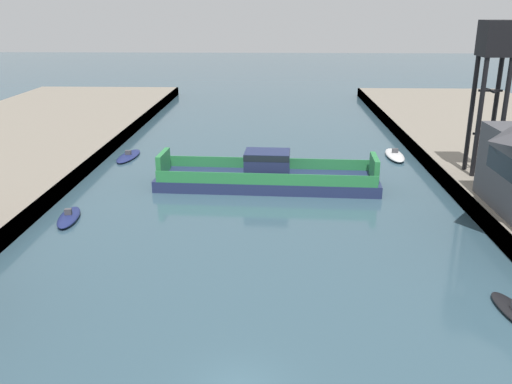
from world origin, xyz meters
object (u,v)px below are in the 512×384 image
object	(u,v)px
chain_ferry	(267,176)
moored_boat_near_right	(128,156)
moored_boat_near_left	(69,217)
moored_boat_mid_right	(395,155)
crane_tower	(495,59)

from	to	relation	value
chain_ferry	moored_boat_near_right	distance (m)	19.57
moored_boat_near_left	moored_boat_mid_right	distance (m)	37.69
moored_boat_near_right	crane_tower	size ratio (longest dim) A/B	0.45
chain_ferry	moored_boat_near_left	distance (m)	18.92
moored_boat_near_left	moored_boat_near_right	distance (m)	19.95
moored_boat_near_right	crane_tower	distance (m)	40.39
chain_ferry	moored_boat_mid_right	xyz separation A→B (m)	(14.89, 11.60, -0.79)
moored_boat_near_left	crane_tower	size ratio (longest dim) A/B	0.36
chain_ferry	moored_boat_near_left	size ratio (longest dim) A/B	4.28
moored_boat_near_right	moored_boat_near_left	bearing A→B (deg)	-89.56
crane_tower	moored_boat_near_right	bearing A→B (deg)	165.09
chain_ferry	crane_tower	distance (m)	23.58
chain_ferry	moored_boat_mid_right	distance (m)	18.89
moored_boat_near_left	moored_boat_mid_right	world-z (taller)	moored_boat_mid_right
moored_boat_near_left	crane_tower	xyz separation A→B (m)	(37.07, 10.04, 12.08)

